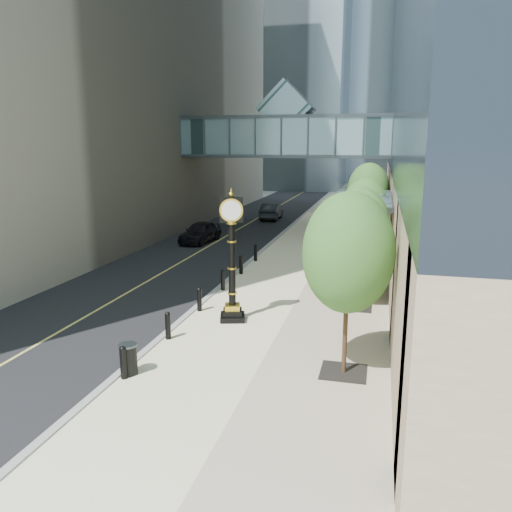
{
  "coord_description": "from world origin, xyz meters",
  "views": [
    {
      "loc": [
        4.44,
        -11.33,
        6.82
      ],
      "look_at": [
        -0.28,
        7.47,
        2.53
      ],
      "focal_mm": 35.0,
      "sensor_mm": 36.0,
      "label": 1
    }
  ],
  "objects_px": {
    "street_clock": "(232,266)",
    "car_near": "(200,232)",
    "trash_bin": "(129,360)",
    "pedestrian": "(366,269)",
    "car_far": "(272,211)"
  },
  "relations": [
    {
      "from": "trash_bin",
      "to": "pedestrian",
      "type": "height_order",
      "value": "pedestrian"
    },
    {
      "from": "trash_bin",
      "to": "car_far",
      "type": "height_order",
      "value": "car_far"
    },
    {
      "from": "car_far",
      "to": "trash_bin",
      "type": "bearing_deg",
      "value": 92.58
    },
    {
      "from": "street_clock",
      "to": "car_near",
      "type": "distance_m",
      "value": 16.94
    },
    {
      "from": "street_clock",
      "to": "car_far",
      "type": "height_order",
      "value": "street_clock"
    },
    {
      "from": "trash_bin",
      "to": "pedestrian",
      "type": "relative_size",
      "value": 0.6
    },
    {
      "from": "car_near",
      "to": "car_far",
      "type": "relative_size",
      "value": 0.96
    },
    {
      "from": "street_clock",
      "to": "car_near",
      "type": "bearing_deg",
      "value": 98.78
    },
    {
      "from": "trash_bin",
      "to": "car_near",
      "type": "distance_m",
      "value": 21.41
    },
    {
      "from": "car_near",
      "to": "pedestrian",
      "type": "bearing_deg",
      "value": -30.6
    },
    {
      "from": "street_clock",
      "to": "trash_bin",
      "type": "height_order",
      "value": "street_clock"
    },
    {
      "from": "car_near",
      "to": "car_far",
      "type": "xyz_separation_m",
      "value": [
        2.49,
        12.6,
        0.01
      ]
    },
    {
      "from": "pedestrian",
      "to": "car_near",
      "type": "xyz_separation_m",
      "value": [
        -11.94,
        8.67,
        -0.04
      ]
    },
    {
      "from": "street_clock",
      "to": "car_near",
      "type": "xyz_separation_m",
      "value": [
        -7.02,
        15.34,
        -1.5
      ]
    },
    {
      "from": "street_clock",
      "to": "pedestrian",
      "type": "xyz_separation_m",
      "value": [
        4.93,
        6.67,
        -1.45
      ]
    }
  ]
}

